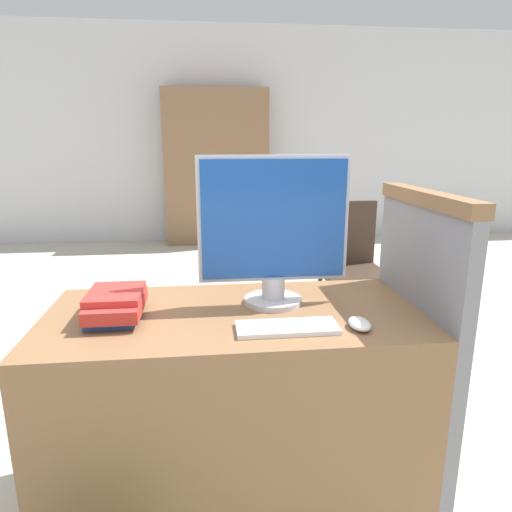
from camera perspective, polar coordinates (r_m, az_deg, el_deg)
The scene contains 9 objects.
wall_back at distance 6.33m, azimuth -5.87°, elevation 14.64°, with size 12.00×0.06×2.80m.
desk at distance 1.78m, azimuth -2.68°, elevation -18.72°, with size 1.30×0.64×0.78m.
carrel_divider at distance 1.84m, azimuth 19.14°, elevation -10.74°, with size 0.07×0.65×1.19m.
monitor at distance 1.62m, azimuth 2.23°, elevation 3.14°, with size 0.54×0.21×0.53m.
keyboard at distance 1.46m, azimuth 3.91°, elevation -8.92°, with size 0.32×0.12×0.02m.
mouse at distance 1.50m, azimuth 12.81°, elevation -8.26°, with size 0.07×0.11×0.03m.
book_stack at distance 1.61m, azimuth -17.16°, elevation -5.83°, with size 0.18×0.26×0.09m.
far_chair at distance 3.42m, azimuth 11.65°, elevation -0.37°, with size 0.44×0.44×0.92m.
bookshelf_far at distance 6.11m, azimuth -4.96°, elevation 10.87°, with size 1.35×0.32×1.99m.
Camera 1 is at (-0.09, -1.17, 1.36)m, focal length 32.00 mm.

